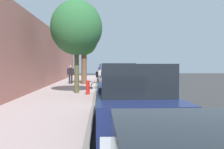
% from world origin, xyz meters
% --- Properties ---
extents(ground, '(71.95, 71.95, 0.00)m').
position_xyz_m(ground, '(0.00, 0.00, 0.00)').
color(ground, '#343434').
extents(sidewalk, '(3.91, 44.97, 0.17)m').
position_xyz_m(sidewalk, '(4.07, 0.00, 0.08)').
color(sidewalk, '#AC9897').
rests_on(sidewalk, ground).
extents(curb_edge, '(0.16, 44.97, 0.17)m').
position_xyz_m(curb_edge, '(2.03, 0.00, 0.08)').
color(curb_edge, gray).
rests_on(curb_edge, ground).
extents(lane_stripe_centre, '(0.14, 44.20, 0.01)m').
position_xyz_m(lane_stripe_centre, '(-2.65, -0.38, 0.00)').
color(lane_stripe_centre, white).
rests_on(lane_stripe_centre, ground).
extents(lane_stripe_bike_edge, '(0.12, 44.97, 0.01)m').
position_xyz_m(lane_stripe_bike_edge, '(0.56, 0.00, 0.00)').
color(lane_stripe_bike_edge, white).
rests_on(lane_stripe_bike_edge, ground).
extents(building_facade, '(0.50, 44.97, 5.11)m').
position_xyz_m(building_facade, '(6.27, 0.00, 2.56)').
color(building_facade, '#B46E62').
rests_on(building_facade, ground).
extents(parked_suv_black_nearest, '(2.11, 4.77, 1.99)m').
position_xyz_m(parked_suv_black_nearest, '(0.99, -9.42, 1.03)').
color(parked_suv_black_nearest, black).
rests_on(parked_suv_black_nearest, ground).
extents(parked_suv_grey_second, '(2.07, 4.75, 1.99)m').
position_xyz_m(parked_suv_grey_second, '(0.83, 4.37, 1.03)').
color(parked_suv_grey_second, slate).
rests_on(parked_suv_grey_second, ground).
extents(parked_pickup_dark_blue_mid, '(2.05, 5.31, 1.95)m').
position_xyz_m(parked_pickup_dark_blue_mid, '(0.84, 11.30, 0.90)').
color(parked_pickup_dark_blue_mid, navy).
rests_on(parked_pickup_dark_blue_mid, ground).
extents(bicycle_at_curb, '(1.71, 0.46, 0.72)m').
position_xyz_m(bicycle_at_curb, '(1.57, -0.06, 0.36)').
color(bicycle_at_curb, black).
rests_on(bicycle_at_curb, ground).
extents(cyclist_with_backpack, '(0.43, 0.62, 1.75)m').
position_xyz_m(cyclist_with_backpack, '(1.79, -0.51, 1.07)').
color(cyclist_with_backpack, '#C6B284').
rests_on(cyclist_with_backpack, ground).
extents(street_tree_near_cyclist, '(2.40, 2.40, 5.23)m').
position_xyz_m(street_tree_near_cyclist, '(3.18, -4.49, 3.97)').
color(street_tree_near_cyclist, brown).
rests_on(street_tree_near_cyclist, sidewalk).
extents(street_tree_mid_block, '(3.16, 3.16, 5.70)m').
position_xyz_m(street_tree_mid_block, '(3.18, 2.64, 4.17)').
color(street_tree_mid_block, brown).
rests_on(street_tree_mid_block, sidewalk).
extents(pedestrian_on_phone, '(0.62, 0.24, 1.66)m').
position_xyz_m(pedestrian_on_phone, '(4.43, -4.90, 1.10)').
color(pedestrian_on_phone, black).
rests_on(pedestrian_on_phone, sidewalk).
extents(fire_hydrant, '(0.22, 0.22, 0.84)m').
position_xyz_m(fire_hydrant, '(2.46, 3.43, 0.59)').
color(fire_hydrant, red).
rests_on(fire_hydrant, sidewalk).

